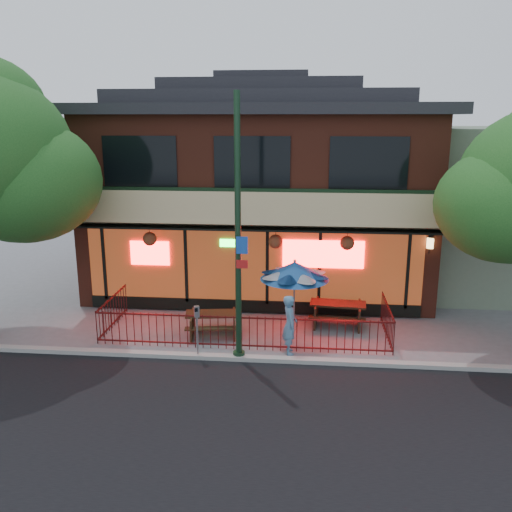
{
  "coord_description": "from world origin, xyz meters",
  "views": [
    {
      "loc": [
        1.74,
        -13.86,
        6.35
      ],
      "look_at": [
        0.24,
        2.0,
        2.27
      ],
      "focal_mm": 38.0,
      "sensor_mm": 36.0,
      "label": 1
    }
  ],
  "objects_px": {
    "picnic_table_left": "(213,320)",
    "patio_umbrella": "(295,271)",
    "street_light": "(238,246)",
    "pedestrian": "(290,325)",
    "parking_meter_near": "(197,323)",
    "picnic_table_right": "(338,310)"
  },
  "relations": [
    {
      "from": "picnic_table_left",
      "to": "street_light",
      "type": "bearing_deg",
      "value": -58.3
    },
    {
      "from": "pedestrian",
      "to": "parking_meter_near",
      "type": "relative_size",
      "value": 1.12
    },
    {
      "from": "parking_meter_near",
      "to": "pedestrian",
      "type": "bearing_deg",
      "value": 13.24
    },
    {
      "from": "street_light",
      "to": "picnic_table_left",
      "type": "relative_size",
      "value": 3.92
    },
    {
      "from": "picnic_table_left",
      "to": "parking_meter_near",
      "type": "distance_m",
      "value": 1.76
    },
    {
      "from": "picnic_table_right",
      "to": "patio_umbrella",
      "type": "xyz_separation_m",
      "value": [
        -1.36,
        -0.82,
        1.5
      ]
    },
    {
      "from": "picnic_table_left",
      "to": "picnic_table_right",
      "type": "relative_size",
      "value": 0.98
    },
    {
      "from": "picnic_table_left",
      "to": "patio_umbrella",
      "type": "xyz_separation_m",
      "value": [
        2.4,
        0.32,
        1.53
      ]
    },
    {
      "from": "patio_umbrella",
      "to": "pedestrian",
      "type": "height_order",
      "value": "patio_umbrella"
    },
    {
      "from": "patio_umbrella",
      "to": "parking_meter_near",
      "type": "height_order",
      "value": "patio_umbrella"
    },
    {
      "from": "picnic_table_right",
      "to": "parking_meter_near",
      "type": "relative_size",
      "value": 1.22
    },
    {
      "from": "street_light",
      "to": "parking_meter_near",
      "type": "xyz_separation_m",
      "value": [
        -1.12,
        -0.08,
        -2.14
      ]
    },
    {
      "from": "picnic_table_right",
      "to": "patio_umbrella",
      "type": "height_order",
      "value": "patio_umbrella"
    },
    {
      "from": "patio_umbrella",
      "to": "parking_meter_near",
      "type": "distance_m",
      "value": 3.37
    },
    {
      "from": "street_light",
      "to": "picnic_table_right",
      "type": "bearing_deg",
      "value": 44.45
    },
    {
      "from": "street_light",
      "to": "picnic_table_right",
      "type": "distance_m",
      "value": 4.72
    },
    {
      "from": "street_light",
      "to": "patio_umbrella",
      "type": "bearing_deg",
      "value": 53.17
    },
    {
      "from": "street_light",
      "to": "pedestrian",
      "type": "relative_size",
      "value": 4.19
    },
    {
      "from": "picnic_table_left",
      "to": "patio_umbrella",
      "type": "bearing_deg",
      "value": 7.5
    },
    {
      "from": "street_light",
      "to": "picnic_table_left",
      "type": "distance_m",
      "value": 3.28
    },
    {
      "from": "patio_umbrella",
      "to": "picnic_table_left",
      "type": "bearing_deg",
      "value": -172.5
    },
    {
      "from": "street_light",
      "to": "patio_umbrella",
      "type": "distance_m",
      "value": 2.65
    }
  ]
}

